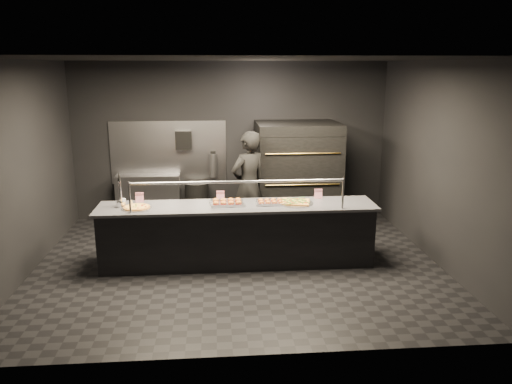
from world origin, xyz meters
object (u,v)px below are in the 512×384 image
prep_shelf (149,198)px  fire_extinguisher (213,165)px  slider_tray_b (271,202)px  worker (249,185)px  towel_dispenser (184,140)px  pizza_oven (297,174)px  service_counter (238,234)px  trash_bin (197,202)px  round_pizza (137,207)px  slider_tray_a (227,202)px  beer_tap (120,197)px  square_pizza (295,202)px

prep_shelf → fire_extinguisher: bearing=3.7°
slider_tray_b → worker: (-0.25, 1.15, -0.02)m
prep_shelf → towel_dispenser: (0.70, 0.07, 1.10)m
pizza_oven → service_counter: bearing=-122.3°
trash_bin → slider_tray_b: bearing=-61.8°
round_pizza → pizza_oven: bearing=36.6°
fire_extinguisher → slider_tray_b: size_ratio=1.13×
towel_dispenser → slider_tray_a: 2.54m
service_counter → prep_shelf: bearing=124.6°
fire_extinguisher → beer_tap: size_ratio=0.96×
slider_tray_b → beer_tap: bearing=179.7°
round_pizza → beer_tap: bearing=156.1°
service_counter → round_pizza: (-1.45, -0.07, 0.47)m
square_pizza → service_counter: bearing=-179.0°
beer_tap → towel_dispenser: bearing=71.4°
square_pizza → worker: worker is taller
pizza_oven → fire_extinguisher: (-1.55, 0.50, 0.09)m
service_counter → round_pizza: 1.53m
towel_dispenser → beer_tap: (-0.79, -2.35, -0.48)m
pizza_oven → slider_tray_a: size_ratio=3.56×
round_pizza → slider_tray_b: (1.95, 0.10, 0.01)m
service_counter → pizza_oven: pizza_oven is taller
beer_tap → round_pizza: bearing=-23.9°
towel_dispenser → slider_tray_b: towel_dispenser is taller
fire_extinguisher → worker: size_ratio=0.27×
round_pizza → slider_tray_b: slider_tray_b is taller
prep_shelf → fire_extinguisher: size_ratio=2.38×
towel_dispenser → slider_tray_a: towel_dispenser is taller
fire_extinguisher → slider_tray_a: size_ratio=0.94×
service_counter → worker: worker is taller
service_counter → pizza_oven: bearing=57.7°
fire_extinguisher → trash_bin: bearing=-151.0°
pizza_oven → slider_tray_b: size_ratio=4.29×
service_counter → beer_tap: beer_tap is taller
service_counter → slider_tray_a: service_counter is taller
prep_shelf → round_pizza: 2.44m
trash_bin → worker: worker is taller
beer_tap → round_pizza: size_ratio=1.21×
beer_tap → slider_tray_b: 2.19m
prep_shelf → square_pizza: 3.41m
service_counter → pizza_oven: size_ratio=2.15×
prep_shelf → square_pizza: (2.46, -2.31, 0.49)m
beer_tap → service_counter: bearing=-1.4°
fire_extinguisher → pizza_oven: bearing=-17.9°
slider_tray_b → worker: worker is taller
fire_extinguisher → worker: bearing=-63.8°
towel_dispenser → round_pizza: towel_dispenser is taller
square_pizza → trash_bin: bearing=124.9°
service_counter → square_pizza: size_ratio=7.73×
fire_extinguisher → trash_bin: size_ratio=0.67×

